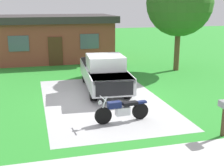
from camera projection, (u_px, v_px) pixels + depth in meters
ground_plane at (103, 101)px, 14.52m from camera, size 80.00×80.00×0.00m
driveway_pad at (103, 101)px, 14.52m from camera, size 5.48×8.89×0.01m
sidewalk_strip at (150, 163)px, 8.91m from camera, size 36.00×1.80×0.01m
motorcycle at (122, 110)px, 11.88m from camera, size 2.21×0.70×1.09m
pickup_truck at (104, 72)px, 16.22m from camera, size 2.36×5.74×1.90m
shade_tree at (180, 3)px, 19.91m from camera, size 4.34×4.34×6.64m
neighbor_house at (52, 37)px, 24.43m from camera, size 9.60×5.60×3.50m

